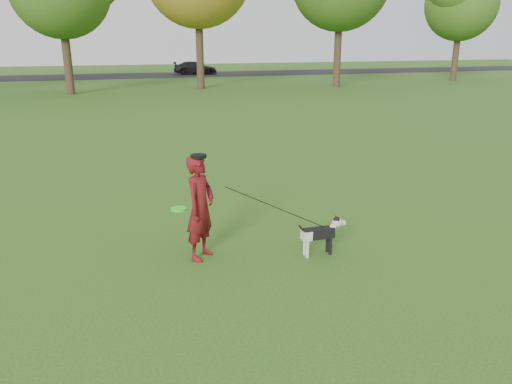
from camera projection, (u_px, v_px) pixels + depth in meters
name	position (u px, v px, depth m)	size (l,w,h in m)	color
ground	(289.00, 261.00, 7.35)	(120.00, 120.00, 0.00)	#285116
road	(126.00, 76.00, 43.83)	(120.00, 7.00, 0.02)	black
man	(200.00, 208.00, 7.26)	(0.57, 0.37, 1.57)	#60100D
dog	(322.00, 232.00, 7.49)	(0.78, 0.16, 0.59)	black
car_right	(195.00, 68.00, 45.42)	(1.60, 3.92, 1.14)	black
man_held_items	(277.00, 208.00, 7.37)	(2.30, 0.55, 1.18)	#2FEE1E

